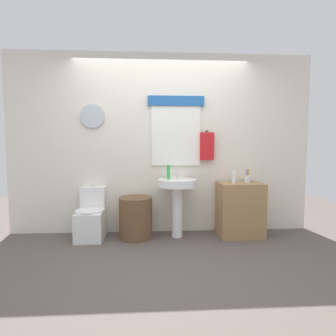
# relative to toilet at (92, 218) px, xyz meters

# --- Properties ---
(ground_plane) EXTENTS (8.00, 8.00, 0.00)m
(ground_plane) POSITION_rel_toilet_xyz_m (0.98, -0.88, -0.27)
(ground_plane) COLOR #564C47
(back_wall) EXTENTS (4.40, 0.18, 2.60)m
(back_wall) POSITION_rel_toilet_xyz_m (0.98, 0.27, 1.03)
(back_wall) COLOR silver
(back_wall) RESTS_ON ground_plane
(toilet) EXTENTS (0.38, 0.51, 0.71)m
(toilet) POSITION_rel_toilet_xyz_m (0.00, 0.00, 0.00)
(toilet) COLOR white
(toilet) RESTS_ON ground_plane
(laundry_hamper) EXTENTS (0.46, 0.46, 0.57)m
(laundry_hamper) POSITION_rel_toilet_xyz_m (0.61, -0.03, 0.01)
(laundry_hamper) COLOR brown
(laundry_hamper) RESTS_ON ground_plane
(pedestal_sink) EXTENTS (0.54, 0.54, 0.81)m
(pedestal_sink) POSITION_rel_toilet_xyz_m (1.19, -0.03, 0.34)
(pedestal_sink) COLOR white
(pedestal_sink) RESTS_ON ground_plane
(faucet) EXTENTS (0.03, 0.03, 0.10)m
(faucet) POSITION_rel_toilet_xyz_m (1.19, 0.09, 0.59)
(faucet) COLOR silver
(faucet) RESTS_ON pedestal_sink
(wooden_cabinet) EXTENTS (0.60, 0.44, 0.76)m
(wooden_cabinet) POSITION_rel_toilet_xyz_m (2.08, -0.03, 0.11)
(wooden_cabinet) COLOR #9E754C
(wooden_cabinet) RESTS_ON ground_plane
(soap_bottle) EXTENTS (0.05, 0.05, 0.20)m
(soap_bottle) POSITION_rel_toilet_xyz_m (1.07, 0.02, 0.64)
(soap_bottle) COLOR green
(soap_bottle) RESTS_ON pedestal_sink
(lotion_bottle) EXTENTS (0.05, 0.05, 0.18)m
(lotion_bottle) POSITION_rel_toilet_xyz_m (1.97, -0.07, 0.57)
(lotion_bottle) COLOR white
(lotion_bottle) RESTS_ON wooden_cabinet
(toothbrush_cup) EXTENTS (0.08, 0.08, 0.19)m
(toothbrush_cup) POSITION_rel_toilet_xyz_m (2.18, -0.01, 0.54)
(toothbrush_cup) COLOR silver
(toothbrush_cup) RESTS_ON wooden_cabinet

